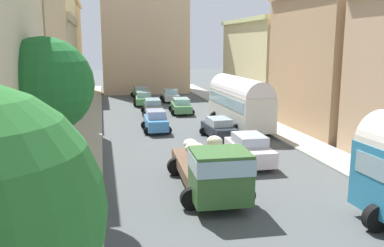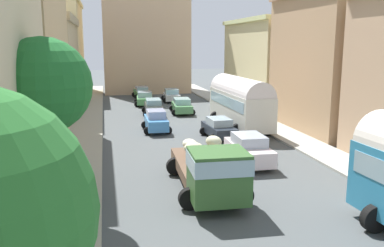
% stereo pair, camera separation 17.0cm
% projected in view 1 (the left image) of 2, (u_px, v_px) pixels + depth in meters
% --- Properties ---
extents(ground_plane, '(154.00, 154.00, 0.00)m').
position_uv_depth(ground_plane, '(182.00, 132.00, 31.53)').
color(ground_plane, '#494E4F').
extents(sidewalk_left, '(2.50, 70.00, 0.14)m').
position_uv_depth(sidewalk_left, '(85.00, 135.00, 30.00)').
color(sidewalk_left, '#9F9C8B').
rests_on(sidewalk_left, ground).
extents(sidewalk_right, '(2.50, 70.00, 0.14)m').
position_uv_depth(sidewalk_right, '(271.00, 127.00, 33.04)').
color(sidewalk_right, '#A19F94').
rests_on(sidewalk_right, ground).
extents(building_left_2, '(5.69, 13.71, 11.97)m').
position_uv_depth(building_left_2, '(14.00, 54.00, 26.69)').
color(building_left_2, tan).
rests_on(building_left_2, ground).
extents(building_left_3, '(5.30, 13.02, 9.24)m').
position_uv_depth(building_left_3, '(48.00, 64.00, 40.13)').
color(building_left_3, tan).
rests_on(building_left_3, ground).
extents(building_left_4, '(4.83, 13.86, 11.96)m').
position_uv_depth(building_left_4, '(62.00, 48.00, 53.31)').
color(building_left_4, '#D9C488').
rests_on(building_left_4, ground).
extents(building_right_2, '(5.98, 10.34, 10.84)m').
position_uv_depth(building_right_2, '(329.00, 59.00, 31.53)').
color(building_right_2, tan).
rests_on(building_right_2, ground).
extents(building_right_3, '(6.09, 13.43, 9.15)m').
position_uv_depth(building_right_3, '(266.00, 63.00, 43.65)').
color(building_right_3, beige).
rests_on(building_right_3, ground).
extents(distant_church, '(11.41, 7.56, 21.92)m').
position_uv_depth(distant_church, '(144.00, 33.00, 55.95)').
color(distant_church, tan).
rests_on(distant_church, ground).
extents(parked_bus_1, '(3.33, 8.86, 4.08)m').
position_uv_depth(parked_bus_1, '(239.00, 100.00, 32.09)').
color(parked_bus_1, silver).
rests_on(parked_bus_1, ground).
extents(cargo_truck_0, '(3.33, 7.67, 2.48)m').
position_uv_depth(cargo_truck_0, '(211.00, 168.00, 18.03)').
color(cargo_truck_0, '#345D2A').
rests_on(cargo_truck_0, ground).
extents(car_0, '(2.14, 3.78, 1.66)m').
position_uv_depth(car_0, '(156.00, 121.00, 31.47)').
color(car_0, '#4389D0').
rests_on(car_0, ground).
extents(car_1, '(2.23, 4.39, 1.53)m').
position_uv_depth(car_1, '(153.00, 107.00, 38.60)').
color(car_1, '#282C27').
rests_on(car_1, ground).
extents(car_2, '(2.48, 4.12, 1.49)m').
position_uv_depth(car_2, '(144.00, 98.00, 44.83)').
color(car_2, '#509453').
rests_on(car_2, ground).
extents(car_3, '(2.30, 3.81, 1.41)m').
position_uv_depth(car_3, '(140.00, 92.00, 50.78)').
color(car_3, '#428F4B').
rests_on(car_3, ground).
extents(car_4, '(2.39, 4.20, 1.68)m').
position_uv_depth(car_4, '(249.00, 149.00, 22.96)').
color(car_4, silver).
rests_on(car_4, ground).
extents(car_5, '(2.30, 3.87, 1.46)m').
position_uv_depth(car_5, '(219.00, 128.00, 29.25)').
color(car_5, '#1E242D').
rests_on(car_5, ground).
extents(car_6, '(2.43, 4.33, 1.47)m').
position_uv_depth(car_6, '(181.00, 106.00, 39.63)').
color(car_6, '#518C52').
rests_on(car_6, ground).
extents(car_7, '(2.41, 3.89, 1.49)m').
position_uv_depth(car_7, '(171.00, 95.00, 47.58)').
color(car_7, silver).
rests_on(car_7, ground).
extents(pedestrian_1, '(0.33, 0.33, 1.84)m').
position_uv_depth(pedestrian_1, '(80.00, 165.00, 19.21)').
color(pedestrian_1, '#7F6B51').
rests_on(pedestrian_1, ground).
extents(pedestrian_3, '(0.50, 0.50, 1.78)m').
position_uv_depth(pedestrian_3, '(44.00, 217.00, 13.56)').
color(pedestrian_3, '#594B49').
rests_on(pedestrian_3, ground).
extents(roadside_tree_1, '(3.57, 3.57, 6.92)m').
position_uv_depth(roadside_tree_1, '(45.00, 86.00, 15.10)').
color(roadside_tree_1, brown).
rests_on(roadside_tree_1, ground).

